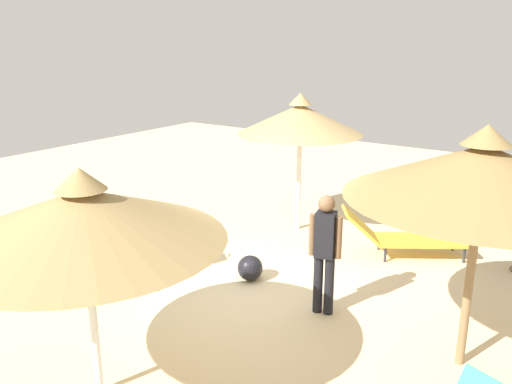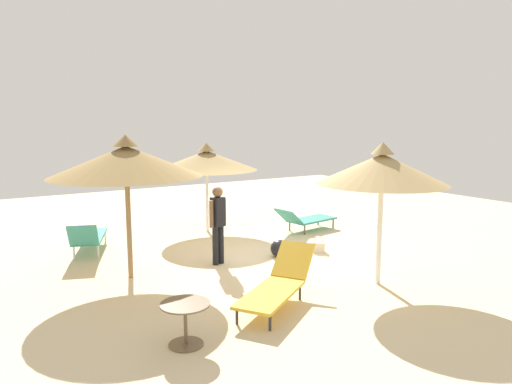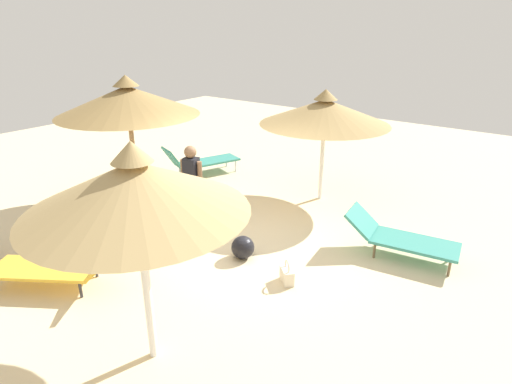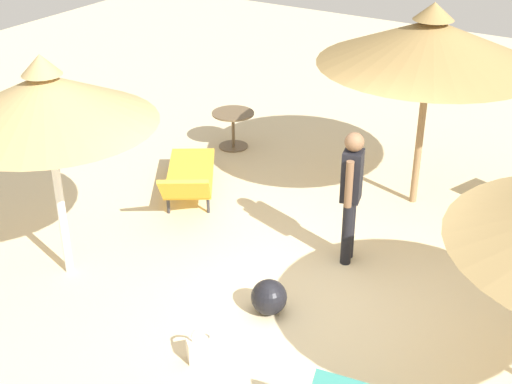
{
  "view_description": "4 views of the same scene",
  "coord_description": "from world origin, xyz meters",
  "px_view_note": "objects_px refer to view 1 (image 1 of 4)",
  "views": [
    {
      "loc": [
        -5.84,
        -3.88,
        3.62
      ],
      "look_at": [
        0.26,
        0.33,
        1.46
      ],
      "focal_mm": 36.92,
      "sensor_mm": 36.0,
      "label": 1
    },
    {
      "loc": [
        8.63,
        -5.42,
        3.02
      ],
      "look_at": [
        -0.3,
        0.22,
        1.43
      ],
      "focal_mm": 32.64,
      "sensor_mm": 36.0,
      "label": 2
    },
    {
      "loc": [
        5.21,
        4.44,
        3.73
      ],
      "look_at": [
        0.35,
        0.78,
        1.31
      ],
      "focal_mm": 29.73,
      "sensor_mm": 36.0,
      "label": 3
    },
    {
      "loc": [
        -2.97,
        5.99,
        4.85
      ],
      "look_at": [
        0.65,
        0.16,
        1.25
      ],
      "focal_mm": 50.82,
      "sensor_mm": 36.0,
      "label": 4
    }
  ],
  "objects_px": {
    "parasol_umbrella_center": "(300,119)",
    "lounge_chair_near_left": "(74,264)",
    "lounge_chair_back": "(402,236)",
    "parasol_umbrella_far_left": "(483,172)",
    "person_standing_near_right": "(325,248)",
    "beach_ball": "(250,268)",
    "parasol_umbrella_edge": "(83,215)",
    "handbag": "(207,254)"
  },
  "relations": [
    {
      "from": "parasol_umbrella_center",
      "to": "lounge_chair_near_left",
      "type": "xyz_separation_m",
      "value": [
        -4.11,
        1.51,
        -1.82
      ]
    },
    {
      "from": "lounge_chair_back",
      "to": "lounge_chair_near_left",
      "type": "distance_m",
      "value": 5.39
    },
    {
      "from": "lounge_chair_back",
      "to": "lounge_chair_near_left",
      "type": "bearing_deg",
      "value": 136.9
    },
    {
      "from": "parasol_umbrella_far_left",
      "to": "person_standing_near_right",
      "type": "distance_m",
      "value": 2.29
    },
    {
      "from": "parasol_umbrella_far_left",
      "to": "lounge_chair_near_left",
      "type": "height_order",
      "value": "parasol_umbrella_far_left"
    },
    {
      "from": "person_standing_near_right",
      "to": "beach_ball",
      "type": "relative_size",
      "value": 4.25
    },
    {
      "from": "parasol_umbrella_center",
      "to": "parasol_umbrella_edge",
      "type": "relative_size",
      "value": 0.95
    },
    {
      "from": "parasol_umbrella_center",
      "to": "parasol_umbrella_far_left",
      "type": "height_order",
      "value": "parasol_umbrella_far_left"
    },
    {
      "from": "parasol_umbrella_far_left",
      "to": "lounge_chair_near_left",
      "type": "xyz_separation_m",
      "value": [
        -1.27,
        5.35,
        -1.94
      ]
    },
    {
      "from": "parasol_umbrella_center",
      "to": "parasol_umbrella_far_left",
      "type": "distance_m",
      "value": 4.77
    },
    {
      "from": "parasol_umbrella_edge",
      "to": "lounge_chair_near_left",
      "type": "xyz_separation_m",
      "value": [
        1.45,
        2.32,
        -1.64
      ]
    },
    {
      "from": "parasol_umbrella_center",
      "to": "person_standing_near_right",
      "type": "distance_m",
      "value": 3.56
    },
    {
      "from": "parasol_umbrella_center",
      "to": "lounge_chair_back",
      "type": "height_order",
      "value": "parasol_umbrella_center"
    },
    {
      "from": "person_standing_near_right",
      "to": "parasol_umbrella_edge",
      "type": "bearing_deg",
      "value": 157.91
    },
    {
      "from": "lounge_chair_near_left",
      "to": "lounge_chair_back",
      "type": "bearing_deg",
      "value": -43.1
    },
    {
      "from": "parasol_umbrella_far_left",
      "to": "beach_ball",
      "type": "height_order",
      "value": "parasol_umbrella_far_left"
    },
    {
      "from": "person_standing_near_right",
      "to": "handbag",
      "type": "height_order",
      "value": "person_standing_near_right"
    },
    {
      "from": "handbag",
      "to": "parasol_umbrella_center",
      "type": "bearing_deg",
      "value": -11.06
    },
    {
      "from": "lounge_chair_back",
      "to": "person_standing_near_right",
      "type": "height_order",
      "value": "person_standing_near_right"
    },
    {
      "from": "lounge_chair_back",
      "to": "lounge_chair_near_left",
      "type": "height_order",
      "value": "lounge_chair_back"
    },
    {
      "from": "lounge_chair_near_left",
      "to": "handbag",
      "type": "bearing_deg",
      "value": -30.02
    },
    {
      "from": "lounge_chair_near_left",
      "to": "person_standing_near_right",
      "type": "relative_size",
      "value": 1.15
    },
    {
      "from": "parasol_umbrella_far_left",
      "to": "lounge_chair_near_left",
      "type": "relative_size",
      "value": 1.49
    },
    {
      "from": "person_standing_near_right",
      "to": "handbag",
      "type": "bearing_deg",
      "value": 79.73
    },
    {
      "from": "parasol_umbrella_center",
      "to": "beach_ball",
      "type": "bearing_deg",
      "value": -166.93
    },
    {
      "from": "parasol_umbrella_edge",
      "to": "parasol_umbrella_center",
      "type": "bearing_deg",
      "value": 8.3
    },
    {
      "from": "parasol_umbrella_center",
      "to": "person_standing_near_right",
      "type": "xyz_separation_m",
      "value": [
        -2.7,
        -1.97,
        -1.22
      ]
    },
    {
      "from": "parasol_umbrella_edge",
      "to": "handbag",
      "type": "distance_m",
      "value": 3.99
    },
    {
      "from": "lounge_chair_back",
      "to": "handbag",
      "type": "distance_m",
      "value": 3.35
    },
    {
      "from": "handbag",
      "to": "person_standing_near_right",
      "type": "bearing_deg",
      "value": -100.27
    },
    {
      "from": "parasol_umbrella_far_left",
      "to": "beach_ball",
      "type": "bearing_deg",
      "value": 82.89
    },
    {
      "from": "lounge_chair_back",
      "to": "person_standing_near_right",
      "type": "bearing_deg",
      "value": 175.57
    },
    {
      "from": "parasol_umbrella_far_left",
      "to": "lounge_chair_back",
      "type": "relative_size",
      "value": 1.35
    },
    {
      "from": "parasol_umbrella_edge",
      "to": "person_standing_near_right",
      "type": "relative_size",
      "value": 1.66
    },
    {
      "from": "parasol_umbrella_center",
      "to": "beach_ball",
      "type": "height_order",
      "value": "parasol_umbrella_center"
    },
    {
      "from": "parasol_umbrella_edge",
      "to": "parasol_umbrella_far_left",
      "type": "distance_m",
      "value": 4.08
    },
    {
      "from": "person_standing_near_right",
      "to": "parasol_umbrella_far_left",
      "type": "bearing_deg",
      "value": -94.39
    },
    {
      "from": "lounge_chair_near_left",
      "to": "beach_ball",
      "type": "height_order",
      "value": "lounge_chair_near_left"
    },
    {
      "from": "parasol_umbrella_center",
      "to": "beach_ball",
      "type": "relative_size",
      "value": 6.74
    },
    {
      "from": "lounge_chair_back",
      "to": "parasol_umbrella_far_left",
      "type": "bearing_deg",
      "value": -147.96
    },
    {
      "from": "handbag",
      "to": "parasol_umbrella_far_left",
      "type": "bearing_deg",
      "value": -97.73
    },
    {
      "from": "person_standing_near_right",
      "to": "lounge_chair_near_left",
      "type": "bearing_deg",
      "value": 112.06
    }
  ]
}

